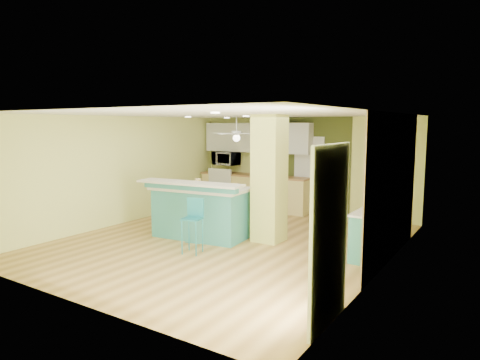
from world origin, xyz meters
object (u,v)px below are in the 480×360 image
object	(u,v)px
side_counter	(374,233)
fruit_bowl	(261,174)
bar_stool	(194,216)
peninsula	(201,211)
canister	(198,182)

from	to	relation	value
side_counter	fruit_bowl	size ratio (longest dim) A/B	3.99
bar_stool	side_counter	distance (m)	3.20
bar_stool	side_counter	size ratio (longest dim) A/B	0.77
bar_stool	side_counter	world-z (taller)	bar_stool
peninsula	fruit_bowl	bearing A→B (deg)	91.70
peninsula	fruit_bowl	world-z (taller)	peninsula
side_counter	canister	size ratio (longest dim) A/B	8.37
bar_stool	side_counter	bearing A→B (deg)	15.28
canister	fruit_bowl	bearing A→B (deg)	94.65
side_counter	canister	bearing A→B (deg)	-172.58
peninsula	side_counter	bearing A→B (deg)	3.99
peninsula	side_counter	world-z (taller)	peninsula
fruit_bowl	bar_stool	bearing A→B (deg)	-76.78
peninsula	bar_stool	world-z (taller)	peninsula
fruit_bowl	canister	distance (m)	3.08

